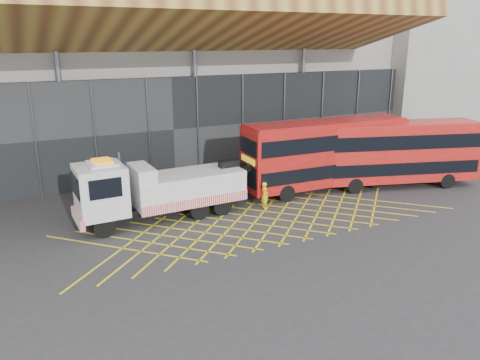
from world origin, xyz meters
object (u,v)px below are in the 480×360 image
bus_towed (326,152)px  worker (265,195)px  recovery_truck (157,189)px  bus_second (398,151)px

bus_towed → worker: size_ratio=7.05×
recovery_truck → worker: recovery_truck is taller
bus_second → worker: bus_second is taller
bus_second → bus_towed: bearing=179.3°
bus_towed → bus_second: bus_towed is taller
recovery_truck → worker: (6.94, -1.17, -1.07)m
bus_towed → worker: (-6.01, -1.66, -1.96)m
recovery_truck → bus_second: 18.43m
recovery_truck → bus_towed: (12.96, 0.49, 0.88)m
recovery_truck → bus_towed: 13.00m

